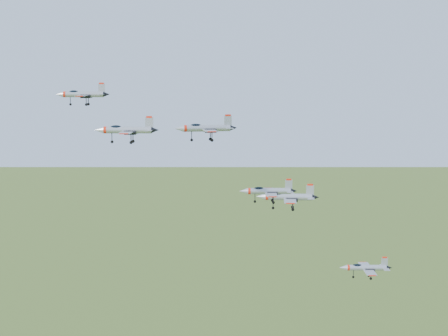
{
  "coord_description": "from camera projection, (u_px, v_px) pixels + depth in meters",
  "views": [
    {
      "loc": [
        14.29,
        -127.14,
        142.32
      ],
      "look_at": [
        7.07,
        -2.8,
        124.21
      ],
      "focal_mm": 50.0,
      "sensor_mm": 36.0,
      "label": 1
    }
  ],
  "objects": [
    {
      "name": "jet_left_low",
      "position": [
        287.0,
        197.0,
        135.19
      ],
      "size": [
        13.68,
        11.24,
        3.67
      ],
      "rotation": [
        0.0,
        0.0,
        -0.02
      ],
      "color": "#9B9FA6"
    },
    {
      "name": "jet_left_high",
      "position": [
        205.0,
        128.0,
        123.54
      ],
      "size": [
        12.51,
        10.55,
        3.37
      ],
      "rotation": [
        0.0,
        0.0,
        0.23
      ],
      "color": "#9B9FA6"
    },
    {
      "name": "jet_right_high",
      "position": [
        126.0,
        130.0,
        107.95
      ],
      "size": [
        11.29,
        9.29,
        3.02
      ],
      "rotation": [
        0.0,
        0.0,
        0.04
      ],
      "color": "#9B9FA6"
    },
    {
      "name": "jet_trail",
      "position": [
        365.0,
        268.0,
        129.85
      ],
      "size": [
        11.07,
        9.13,
        2.96
      ],
      "rotation": [
        0.0,
        0.0,
        0.05
      ],
      "color": "#9B9FA6"
    },
    {
      "name": "jet_right_low",
      "position": [
        268.0,
        191.0,
        116.22
      ],
      "size": [
        10.87,
        9.01,
        2.91
      ],
      "rotation": [
        0.0,
        0.0,
        0.08
      ],
      "color": "#9B9FA6"
    },
    {
      "name": "jet_lead",
      "position": [
        82.0,
        94.0,
        142.35
      ],
      "size": [
        12.49,
        10.32,
        3.34
      ],
      "rotation": [
        0.0,
        0.0,
        0.06
      ],
      "color": "#9B9FA6"
    }
  ]
}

